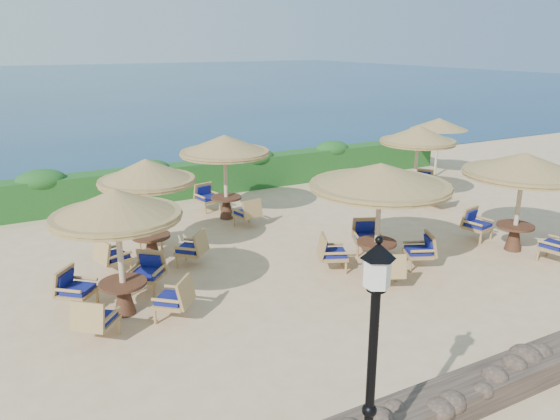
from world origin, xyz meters
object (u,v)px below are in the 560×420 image
object	(u,v)px
lamp_post	(371,384)
cafe_set_2	(522,175)
cafe_set_0	(118,233)
cafe_set_1	(380,192)
extra_parasol	(439,124)
cafe_set_3	(148,193)
cafe_set_4	(225,156)
cafe_set_5	(417,149)

from	to	relation	value
lamp_post	cafe_set_2	world-z (taller)	lamp_post
cafe_set_0	cafe_set_1	bearing A→B (deg)	-5.72
extra_parasol	cafe_set_3	xyz separation A→B (m)	(-12.83, -3.40, -0.37)
extra_parasol	cafe_set_4	world-z (taller)	cafe_set_4
lamp_post	cafe_set_0	xyz separation A→B (m)	(-1.51, 6.11, 0.20)
extra_parasol	cafe_set_2	xyz separation A→B (m)	(-4.11, -7.24, -0.12)
cafe_set_3	cafe_set_5	world-z (taller)	same
lamp_post	cafe_set_2	size ratio (longest dim) A/B	1.08
cafe_set_0	lamp_post	bearing A→B (deg)	-76.12
extra_parasol	cafe_set_3	bearing A→B (deg)	-165.16
cafe_set_2	cafe_set_1	bearing A→B (deg)	169.40
cafe_set_1	extra_parasol	bearing A→B (deg)	38.59
cafe_set_0	cafe_set_4	xyz separation A→B (m)	(4.33, 4.84, 0.25)
lamp_post	cafe_set_0	bearing A→B (deg)	103.88
cafe_set_3	cafe_set_4	xyz separation A→B (m)	(3.05, 2.35, 0.21)
cafe_set_0	cafe_set_1	size ratio (longest dim) A/B	0.79
cafe_set_3	cafe_set_4	distance (m)	3.85
extra_parasol	cafe_set_5	world-z (taller)	cafe_set_5
extra_parasol	cafe_set_4	bearing A→B (deg)	-173.86
extra_parasol	cafe_set_0	bearing A→B (deg)	-157.33
cafe_set_0	cafe_set_4	bearing A→B (deg)	48.20
cafe_set_1	cafe_set_3	distance (m)	5.62
cafe_set_1	cafe_set_4	size ratio (longest dim) A/B	1.17
cafe_set_2	cafe_set_3	xyz separation A→B (m)	(-8.71, 3.85, -0.26)
lamp_post	extra_parasol	distance (m)	17.41
cafe_set_3	cafe_set_2	bearing A→B (deg)	-23.81
cafe_set_3	cafe_set_4	size ratio (longest dim) A/B	0.94
extra_parasol	cafe_set_4	size ratio (longest dim) A/B	0.83
cafe_set_4	cafe_set_5	world-z (taller)	same
extra_parasol	cafe_set_0	world-z (taller)	cafe_set_0
cafe_set_1	cafe_set_0	bearing A→B (deg)	174.28
cafe_set_2	extra_parasol	bearing A→B (deg)	60.41
cafe_set_1	cafe_set_4	distance (m)	5.68
cafe_set_0	cafe_set_4	distance (m)	6.50
cafe_set_0	cafe_set_1	distance (m)	6.01
cafe_set_2	cafe_set_0	bearing A→B (deg)	172.30
cafe_set_0	cafe_set_5	distance (m)	11.38
lamp_post	cafe_set_4	xyz separation A→B (m)	(2.82, 10.95, 0.45)
cafe_set_3	lamp_post	bearing A→B (deg)	-88.48
extra_parasol	cafe_set_1	bearing A→B (deg)	-141.41
cafe_set_2	cafe_set_5	distance (m)	4.92
cafe_set_4	lamp_post	bearing A→B (deg)	-104.44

